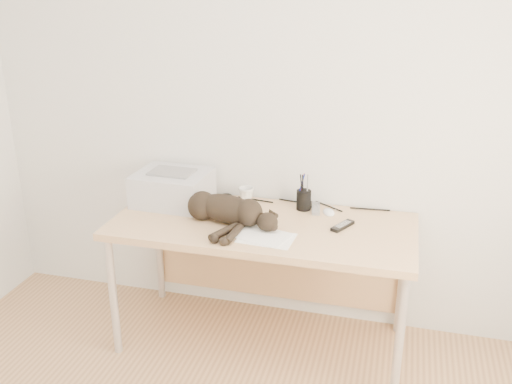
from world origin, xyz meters
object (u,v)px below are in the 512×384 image
(cat, at_px, (223,210))
(desk, at_px, (266,239))
(mug, at_px, (246,194))
(mouse, at_px, (329,210))
(printer, at_px, (173,187))
(pen_cup, at_px, (304,200))

(cat, bearing_deg, desk, 44.61)
(desk, xyz_separation_m, cat, (-0.20, -0.13, 0.20))
(mug, height_order, mouse, mug)
(desk, bearing_deg, cat, -147.52)
(desk, bearing_deg, printer, 173.58)
(mug, bearing_deg, mouse, -6.62)
(printer, height_order, cat, printer)
(cat, xyz_separation_m, mug, (0.03, 0.32, -0.03))
(desk, distance_m, cat, 0.31)
(mug, bearing_deg, cat, -96.11)
(mug, bearing_deg, desk, -49.12)
(cat, bearing_deg, mouse, 39.06)
(desk, xyz_separation_m, pen_cup, (0.18, 0.16, 0.19))
(cat, distance_m, mug, 0.33)
(pen_cup, bearing_deg, mug, 173.81)
(pen_cup, bearing_deg, desk, -138.44)
(printer, xyz_separation_m, mug, (0.40, 0.13, -0.05))
(cat, relative_size, pen_cup, 3.33)
(printer, xyz_separation_m, cat, (0.36, -0.19, -0.02))
(mug, relative_size, mouse, 0.84)
(printer, relative_size, mouse, 3.95)
(printer, bearing_deg, pen_cup, 7.10)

